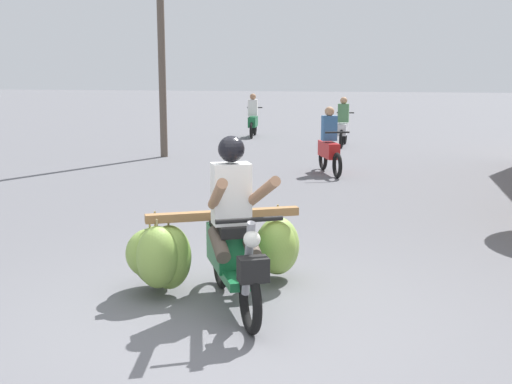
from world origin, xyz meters
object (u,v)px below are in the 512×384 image
motorbike_distant_ahead_left (343,127)px  utility_pole (161,19)px  motorbike_distant_far_ahead (253,120)px  motorbike_distant_ahead_right (329,147)px  motorbike_main_loaded (208,248)px

motorbike_distant_ahead_left → utility_pole: utility_pole is taller
motorbike_distant_far_ahead → utility_pole: utility_pole is taller
motorbike_distant_ahead_left → utility_pole: 5.95m
motorbike_distant_ahead_right → utility_pole: (-4.30, 1.86, 2.79)m
motorbike_distant_ahead_right → motorbike_distant_far_ahead: size_ratio=0.95×
motorbike_main_loaded → motorbike_distant_ahead_left: (0.40, 12.72, 0.10)m
motorbike_distant_far_ahead → utility_pole: (-1.20, -5.16, 2.79)m
motorbike_distant_ahead_right → motorbike_main_loaded: bearing=-93.4°
motorbike_distant_ahead_left → motorbike_distant_ahead_right: size_ratio=1.05×
motorbike_distant_far_ahead → utility_pole: bearing=-103.1°
motorbike_distant_ahead_left → motorbike_distant_far_ahead: size_ratio=1.00×
motorbike_main_loaded → motorbike_distant_ahead_right: (0.46, 7.75, 0.10)m
motorbike_main_loaded → motorbike_distant_ahead_left: bearing=88.2°
motorbike_main_loaded → motorbike_distant_ahead_right: 7.76m
motorbike_distant_far_ahead → motorbike_distant_ahead_right: bearing=-66.2°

